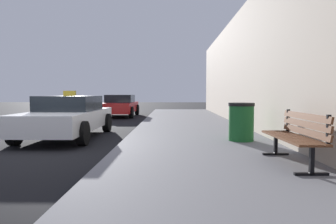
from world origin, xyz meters
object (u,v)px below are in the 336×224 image
(bench, at_px, (297,134))
(car_red, at_px, (120,105))
(car_white, at_px, (68,116))
(trash_bin, at_px, (241,122))

(bench, xyz_separation_m, car_red, (-5.19, 12.74, -0.02))
(car_white, height_order, car_red, car_white)
(bench, xyz_separation_m, trash_bin, (-0.36, 2.56, -0.03))
(bench, bearing_deg, trash_bin, 97.26)
(trash_bin, relative_size, car_red, 0.22)
(car_white, bearing_deg, bench, 142.08)
(bench, relative_size, car_white, 0.38)
(bench, relative_size, car_red, 0.40)
(bench, height_order, trash_bin, trash_bin)
(bench, bearing_deg, car_red, 111.33)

